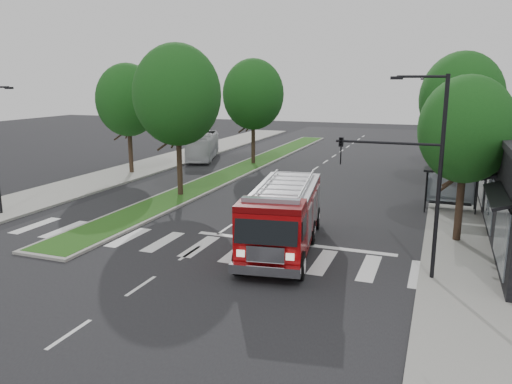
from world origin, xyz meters
The scene contains 15 objects.
ground centered at (0.00, 0.00, 0.00)m, with size 140.00×140.00×0.00m, color black.
sidewalk_right centered at (12.50, 10.00, 0.07)m, with size 5.00×80.00×0.15m, color gray.
sidewalk_left centered at (-14.50, 10.00, 0.07)m, with size 5.00×80.00×0.15m, color gray.
median centered at (-6.00, 18.00, 0.08)m, with size 3.00×50.00×0.15m.
bus_shelter centered at (11.20, 8.15, 2.04)m, with size 3.20×1.60×2.61m.
tree_right_near centered at (11.50, 2.00, 5.51)m, with size 4.40×4.40×8.05m.
tree_right_mid centered at (11.50, 14.00, 6.49)m, with size 5.60×5.60×9.72m.
tree_right_far centered at (11.50, 24.00, 5.84)m, with size 5.00×5.00×8.73m.
tree_median_near centered at (-6.00, 6.00, 6.81)m, with size 5.80×5.80×10.16m.
tree_median_far centered at (-6.00, 20.00, 6.49)m, with size 5.60×5.60×9.72m.
tree_left_mid centered at (-14.00, 12.00, 6.16)m, with size 5.20×5.20×9.16m.
streetlight_right_near centered at (9.61, -3.50, 4.67)m, with size 4.08×0.22×8.00m.
streetlight_right_far centered at (10.35, 20.00, 4.48)m, with size 2.11×0.20×8.00m.
fire_engine centered at (3.79, -1.86, 1.54)m, with size 4.10×9.54×3.20m.
city_bus centered at (-12.00, 21.56, 1.30)m, with size 2.19×9.34×2.60m, color silver.
Camera 1 is at (10.47, -23.28, 7.78)m, focal length 35.00 mm.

